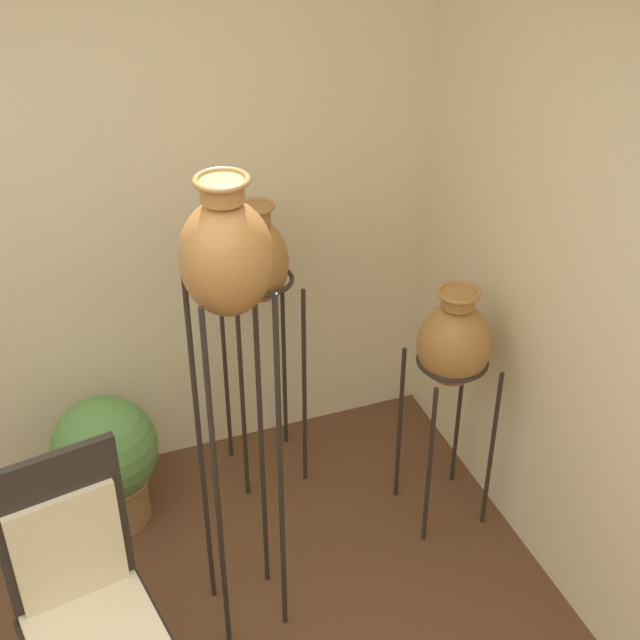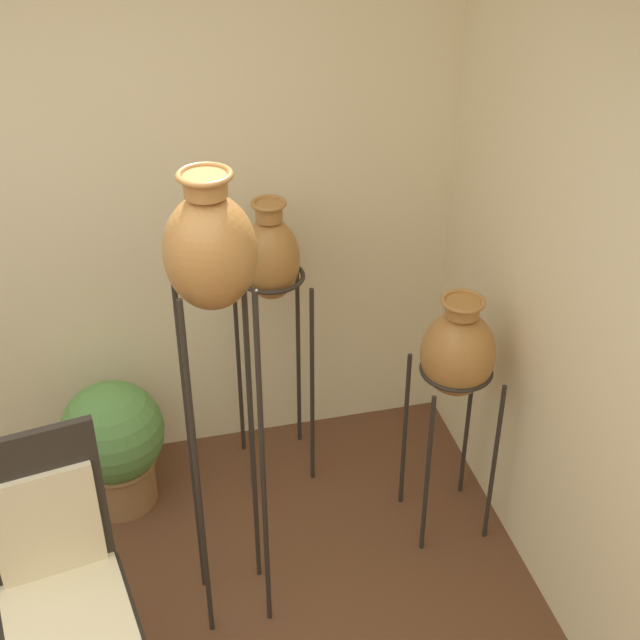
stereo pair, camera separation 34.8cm
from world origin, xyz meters
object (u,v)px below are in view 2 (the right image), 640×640
object	(u,v)px
chair	(59,578)
potted_plant	(114,442)
vase_stand_tall	(211,264)
vase_stand_short	(458,355)
vase_stand_medium	(271,265)

from	to	relation	value
chair	potted_plant	size ratio (longest dim) A/B	1.82
vase_stand_tall	chair	size ratio (longest dim) A/B	1.64
vase_stand_short	potted_plant	size ratio (longest dim) A/B	1.85
vase_stand_tall	vase_stand_medium	xyz separation A→B (m)	(0.34, 0.80, -0.48)
vase_stand_short	chair	world-z (taller)	vase_stand_short
vase_stand_short	potted_plant	distance (m)	1.60
chair	potted_plant	bearing A→B (deg)	69.54
vase_stand_medium	potted_plant	size ratio (longest dim) A/B	2.22
vase_stand_short	chair	size ratio (longest dim) A/B	1.01
vase_stand_tall	vase_stand_medium	size ratio (longest dim) A/B	1.35
vase_stand_tall	chair	world-z (taller)	vase_stand_tall
vase_stand_tall	vase_stand_medium	bearing A→B (deg)	67.20
vase_stand_short	chair	distance (m)	1.73
vase_stand_tall	vase_stand_short	xyz separation A→B (m)	(1.00, 0.24, -0.69)
potted_plant	vase_stand_tall	bearing A→B (deg)	-59.39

